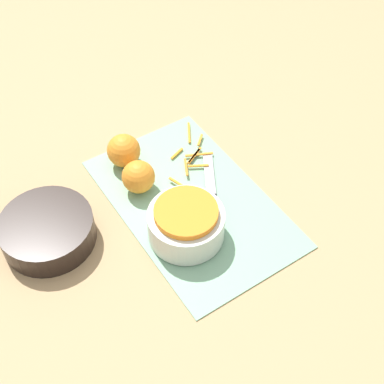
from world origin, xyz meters
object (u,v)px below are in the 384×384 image
Objects in this scene: orange_left at (124,151)px; bowl_speckled at (186,223)px; orange_right at (138,177)px; bowl_dark at (48,230)px; knife at (213,206)px.

bowl_speckled is at bearing -178.62° from orange_left.
orange_left is 1.04× the size of orange_right.
bowl_dark is (0.15, 0.23, -0.02)m from bowl_speckled.
bowl_speckled is 2.05× the size of orange_left.
bowl_speckled reaches higher than orange_right.
bowl_dark is at bearing 58.08° from bowl_speckled.
bowl_dark is at bearing 100.06° from knife.
bowl_speckled reaches higher than orange_left.
orange_left is (0.22, 0.09, 0.03)m from knife.
orange_left reaches higher than orange_right.
bowl_dark is at bearing 93.84° from orange_right.
orange_right is (0.01, -0.22, 0.01)m from bowl_dark.
orange_left is (0.25, 0.01, -0.00)m from bowl_speckled.
bowl_dark is 0.34m from knife.
orange_right is (0.16, 0.02, -0.00)m from bowl_speckled.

